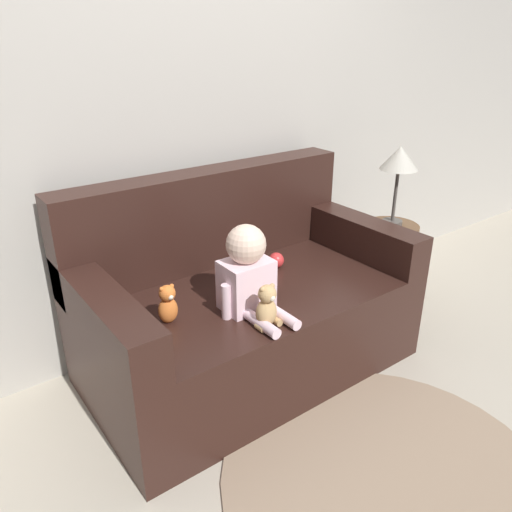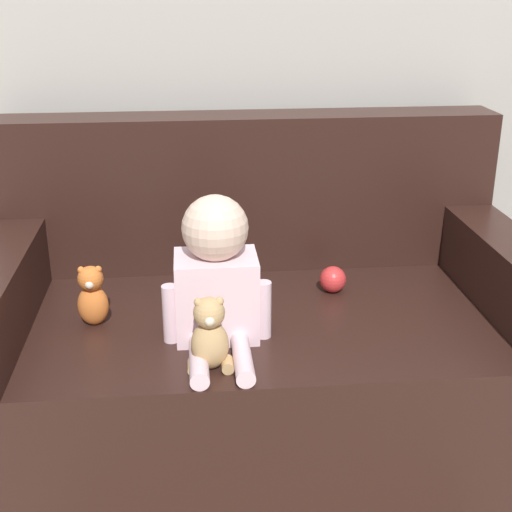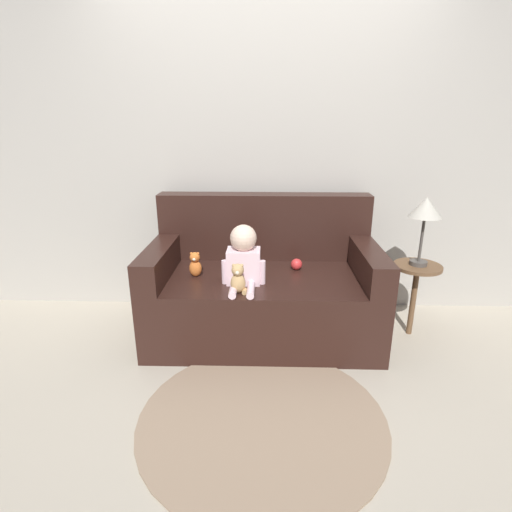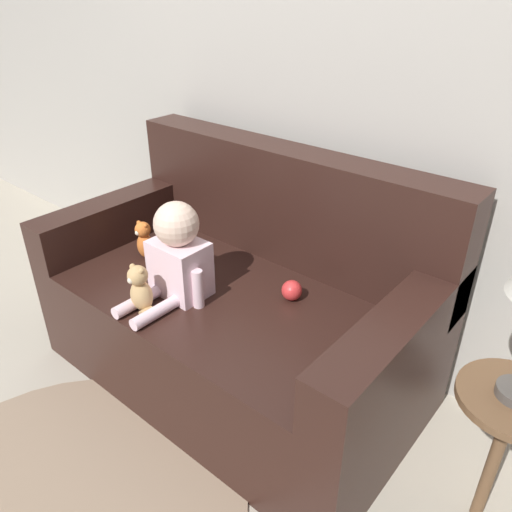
# 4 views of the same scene
# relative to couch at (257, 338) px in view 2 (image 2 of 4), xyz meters

# --- Properties ---
(ground_plane) EXTENTS (12.00, 12.00, 0.00)m
(ground_plane) POSITION_rel_couch_xyz_m (0.00, -0.06, -0.34)
(ground_plane) COLOR #B7AD99
(wall_back) EXTENTS (8.00, 0.05, 2.60)m
(wall_back) POSITION_rel_couch_xyz_m (0.00, 0.48, 0.96)
(wall_back) COLOR #ADA89E
(wall_back) RESTS_ON ground_plane
(couch) EXTENTS (1.61, 0.90, 0.98)m
(couch) POSITION_rel_couch_xyz_m (0.00, 0.00, 0.00)
(couch) COLOR black
(couch) RESTS_ON ground_plane
(person_baby) EXTENTS (0.29, 0.37, 0.39)m
(person_baby) POSITION_rel_couch_xyz_m (-0.13, -0.23, 0.31)
(person_baby) COLOR silver
(person_baby) RESTS_ON couch
(teddy_bear_brown) EXTENTS (0.11, 0.09, 0.20)m
(teddy_bear_brown) POSITION_rel_couch_xyz_m (-0.16, -0.40, 0.23)
(teddy_bear_brown) COLOR tan
(teddy_bear_brown) RESTS_ON couch
(plush_toy_side) EXTENTS (0.09, 0.08, 0.18)m
(plush_toy_side) POSITION_rel_couch_xyz_m (-0.47, -0.12, 0.22)
(plush_toy_side) COLOR orange
(plush_toy_side) RESTS_ON couch
(toy_ball) EXTENTS (0.08, 0.08, 0.08)m
(toy_ball) POSITION_rel_couch_xyz_m (0.24, 0.03, 0.18)
(toy_ball) COLOR red
(toy_ball) RESTS_ON couch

